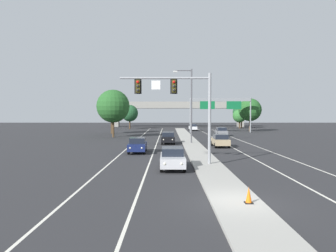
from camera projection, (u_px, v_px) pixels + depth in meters
ground_plane at (237, 203)px, 15.17m from camera, size 260.00×260.00×0.00m
median_island at (200, 154)px, 33.15m from camera, size 2.40×110.00×0.15m
lane_stripe_oncoming_center at (156, 147)px, 40.16m from camera, size 0.14×100.00×0.01m
lane_stripe_receding_center at (233, 147)px, 40.14m from camera, size 0.14×100.00×0.01m
edge_stripe_left at (129, 147)px, 40.17m from camera, size 0.14×100.00×0.01m
edge_stripe_right at (260, 147)px, 40.13m from camera, size 0.14×100.00×0.01m
overhead_signal_mast at (181, 99)px, 25.96m from camera, size 7.21×0.44×7.20m
street_lamp_median at (191, 101)px, 44.55m from camera, size 2.58×0.28×10.00m
car_oncoming_silver at (173, 158)px, 24.66m from camera, size 1.84×4.48×1.58m
car_oncoming_navy at (138, 145)px, 34.75m from camera, size 1.91×4.51×1.58m
car_oncoming_black at (169, 138)px, 44.96m from camera, size 1.85×4.48×1.58m
car_receding_tan at (221, 140)px, 40.59m from camera, size 1.83×4.48×1.58m
car_receding_grey at (222, 131)px, 60.15m from camera, size 1.85×4.48×1.58m
car_receding_white at (194, 127)px, 78.64m from camera, size 1.85×4.48×1.58m
traffic_cone_median_nose at (249, 195)px, 14.65m from camera, size 0.36×0.36×0.74m
highway_sign_gantry at (221, 104)px, 70.74m from camera, size 13.28×0.42×7.50m
overpass_bridge at (179, 108)px, 100.98m from camera, size 42.40×6.40×7.65m
tree_far_right_c at (240, 116)px, 89.48m from camera, size 3.67×3.67×5.31m
tree_far_right_a at (242, 112)px, 90.57m from camera, size 4.81×4.81×6.96m
tree_far_right_b at (251, 110)px, 75.41m from camera, size 5.23×5.23×7.57m
tree_far_left_c at (114, 106)px, 56.66m from camera, size 5.69×5.69×8.24m
tree_far_left_b at (130, 113)px, 86.96m from camera, size 4.41×4.41×6.38m
tree_far_left_a at (112, 108)px, 66.91m from camera, size 5.47×5.47×7.92m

